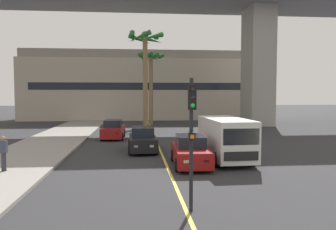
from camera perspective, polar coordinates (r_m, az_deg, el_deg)
name	(u,v)px	position (r m, az deg, el deg)	size (l,w,h in m)	color
sidewalk_left	(16,162)	(19.93, -24.35, -7.26)	(4.80, 80.00, 0.15)	gray
lane_stripe_center	(156,141)	(26.82, -2.02, -4.39)	(0.14, 56.00, 0.01)	#DBCC4C
pier_building_backdrop	(146,86)	(51.12, -3.67, 4.88)	(35.69, 8.04, 9.94)	#BCB29E
car_queue_front	(191,152)	(17.59, 3.83, -6.23)	(1.94, 4.15, 1.56)	maroon
car_queue_second	(113,130)	(28.57, -9.25, -2.50)	(1.93, 4.15, 1.56)	maroon
car_queue_third	(143,140)	(22.03, -4.32, -4.25)	(1.90, 4.13, 1.56)	black
delivery_van	(226,138)	(19.01, 9.71, -3.81)	(2.26, 5.30, 2.36)	silver
traffic_light_median_near	(192,126)	(10.49, 4.02, -1.87)	(0.24, 0.37, 4.20)	black
palm_tree_near_median	(151,69)	(41.19, -2.89, 7.79)	(3.27, 3.26, 8.74)	brown
palm_tree_mid_median	(145,56)	(30.15, -3.83, 9.98)	(3.21, 3.38, 9.20)	brown
pedestrian_near_crosswalk	(3,153)	(17.40, -26.04, -5.77)	(0.34, 0.22, 1.62)	#2D2D38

